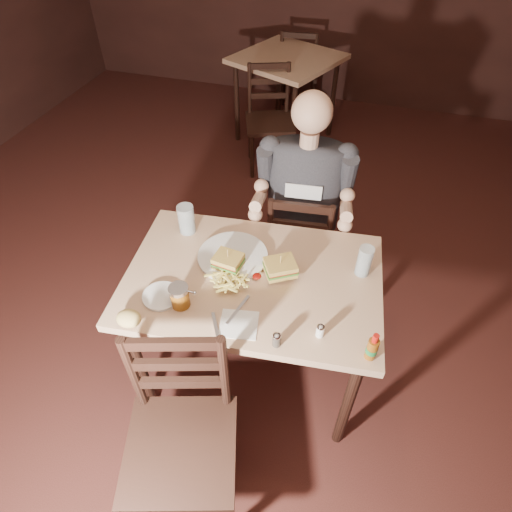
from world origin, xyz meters
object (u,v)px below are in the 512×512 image
(diner, at_px, (305,181))
(hot_sauce, at_px, (373,346))
(glass_right, at_px, (364,261))
(glass_left, at_px, (186,219))
(chair_far, at_px, (300,241))
(syrup_dispenser, at_px, (180,296))
(chair_near, at_px, (181,450))
(bg_table, at_px, (287,67))
(bg_chair_near, at_px, (270,123))
(dinner_plate, at_px, (233,257))
(side_plate, at_px, (161,297))
(bg_chair_far, at_px, (298,72))
(main_table, at_px, (253,290))

(diner, height_order, hot_sauce, diner)
(glass_right, bearing_deg, glass_left, 177.21)
(chair_far, distance_m, syrup_dispenser, 1.04)
(chair_near, height_order, diner, diner)
(bg_table, distance_m, bg_chair_near, 0.61)
(dinner_plate, height_order, glass_right, glass_right)
(diner, distance_m, side_plate, 0.94)
(chair_near, bearing_deg, syrup_dispenser, 91.49)
(dinner_plate, height_order, side_plate, dinner_plate)
(bg_table, bearing_deg, side_plate, -87.23)
(chair_near, distance_m, glass_right, 1.06)
(bg_chair_far, distance_m, diner, 2.60)
(diner, relative_size, glass_right, 6.18)
(dinner_plate, bearing_deg, bg_table, 97.89)
(main_table, bearing_deg, bg_table, 100.24)
(bg_table, xyz_separation_m, side_plate, (0.13, -2.79, 0.10))
(dinner_plate, xyz_separation_m, glass_left, (-0.27, 0.12, 0.06))
(dinner_plate, bearing_deg, chair_far, 70.46)
(chair_far, xyz_separation_m, side_plate, (-0.42, -0.89, 0.36))
(glass_left, relative_size, syrup_dispenser, 1.39)
(bg_table, distance_m, chair_far, 2.00)
(main_table, relative_size, dinner_plate, 3.84)
(diner, bearing_deg, chair_near, -104.20)
(bg_chair_far, xyz_separation_m, hot_sauce, (0.99, -3.37, 0.41))
(bg_table, bearing_deg, hot_sauce, -70.66)
(glass_right, relative_size, hot_sauce, 1.09)
(main_table, bearing_deg, glass_right, 19.56)
(chair_near, xyz_separation_m, side_plate, (-0.24, 0.45, 0.32))
(bg_chair_near, relative_size, dinner_plate, 2.76)
(dinner_plate, bearing_deg, diner, 68.46)
(main_table, xyz_separation_m, diner, (0.09, 0.62, 0.20))
(side_plate, bearing_deg, glass_right, 25.99)
(glass_left, height_order, glass_right, same)
(chair_far, xyz_separation_m, hot_sauce, (0.44, -0.92, 0.42))
(bg_table, height_order, glass_left, glass_left)
(diner, relative_size, side_plate, 5.95)
(chair_far, distance_m, diner, 0.47)
(bg_chair_far, distance_m, glass_left, 2.95)
(bg_table, relative_size, glass_right, 7.20)
(dinner_plate, xyz_separation_m, glass_right, (0.57, 0.08, 0.06))
(hot_sauce, bearing_deg, syrup_dispenser, 177.90)
(main_table, xyz_separation_m, chair_near, (-0.09, -0.67, -0.22))
(bg_chair_far, bearing_deg, bg_chair_near, 83.21)
(hot_sauce, bearing_deg, side_plate, 177.45)
(glass_left, bearing_deg, chair_near, -70.96)
(chair_far, distance_m, hot_sauce, 1.11)
(bg_chair_far, xyz_separation_m, syrup_dispenser, (0.23, -3.35, 0.39))
(main_table, xyz_separation_m, hot_sauce, (0.53, -0.26, 0.16))
(hot_sauce, distance_m, syrup_dispenser, 0.76)
(bg_table, distance_m, dinner_plate, 2.51)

